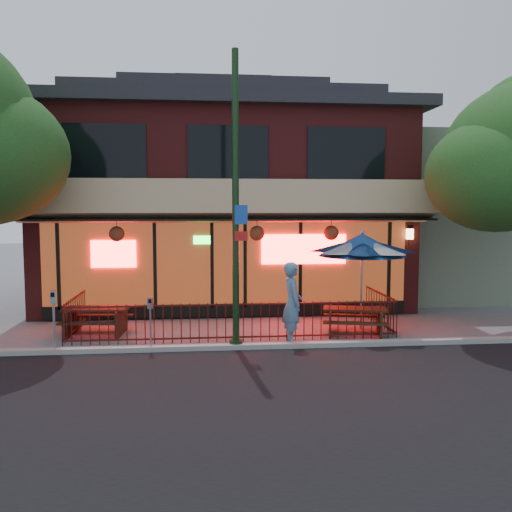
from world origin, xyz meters
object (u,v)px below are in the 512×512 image
at_px(picnic_table_left, 96,317).
at_px(parking_meter_far, 54,311).
at_px(street_light, 236,217).
at_px(patio_umbrella, 362,245).
at_px(picnic_table_right, 355,317).
at_px(pedestrian, 292,303).
at_px(parking_meter_near, 150,315).

xyz_separation_m(picnic_table_left, parking_meter_far, (-0.60, -1.82, 0.52)).
bearing_deg(street_light, patio_umbrella, 26.28).
distance_m(picnic_table_right, parking_meter_far, 7.54).
height_order(pedestrian, parking_meter_far, pedestrian).
distance_m(picnic_table_left, picnic_table_right, 6.86).
xyz_separation_m(picnic_table_right, parking_meter_near, (-5.24, -1.18, 0.39)).
height_order(picnic_table_right, parking_meter_far, parking_meter_far).
bearing_deg(street_light, pedestrian, 11.37).
relative_size(picnic_table_right, parking_meter_near, 1.51).
height_order(picnic_table_left, parking_meter_far, parking_meter_far).
height_order(picnic_table_left, parking_meter_near, parking_meter_near).
relative_size(patio_umbrella, parking_meter_far, 1.87).
bearing_deg(picnic_table_left, street_light, -25.87).
distance_m(street_light, parking_meter_near, 3.05).
relative_size(pedestrian, parking_meter_near, 1.60).
bearing_deg(street_light, parking_meter_near, -177.80).
distance_m(pedestrian, parking_meter_near, 3.44).
relative_size(patio_umbrella, pedestrian, 1.35).
xyz_separation_m(picnic_table_right, pedestrian, (-1.82, -0.82, 0.55)).
relative_size(street_light, parking_meter_near, 5.51).
height_order(pedestrian, parking_meter_near, pedestrian).
bearing_deg(parking_meter_far, picnic_table_right, 9.02).
height_order(picnic_table_left, picnic_table_right, picnic_table_left).
distance_m(parking_meter_near, parking_meter_far, 2.19).
bearing_deg(patio_umbrella, pedestrian, -145.73).
bearing_deg(pedestrian, patio_umbrella, -61.11).
xyz_separation_m(patio_umbrella, parking_meter_near, (-5.61, -1.85, -1.48)).
height_order(picnic_table_right, parking_meter_near, parking_meter_near).
bearing_deg(parking_meter_far, street_light, 1.06).
relative_size(picnic_table_left, patio_umbrella, 0.65).
xyz_separation_m(street_light, patio_umbrella, (3.60, 1.78, -0.81)).
distance_m(street_light, picnic_table_right, 4.34).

